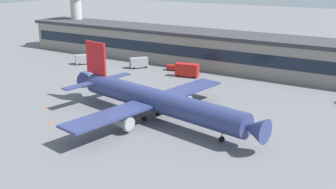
{
  "coord_description": "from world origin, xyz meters",
  "views": [
    {
      "loc": [
        59.01,
        -71.57,
        31.6
      ],
      "look_at": [
        14.71,
        0.3,
        5.0
      ],
      "focal_mm": 42.05,
      "sensor_mm": 36.0,
      "label": 1
    }
  ],
  "objects_px": {
    "traffic_cone_0": "(46,107)",
    "traffic_cone_1": "(50,123)",
    "control_tower": "(76,5)",
    "fuel_truck": "(87,59)",
    "baggage_tug": "(172,67)",
    "catering_truck": "(187,70)",
    "stair_truck": "(139,62)",
    "airliner": "(155,100)"
  },
  "relations": [
    {
      "from": "control_tower",
      "to": "catering_truck",
      "type": "height_order",
      "value": "control_tower"
    },
    {
      "from": "stair_truck",
      "to": "traffic_cone_1",
      "type": "height_order",
      "value": "stair_truck"
    },
    {
      "from": "airliner",
      "to": "stair_truck",
      "type": "bearing_deg",
      "value": 129.8
    },
    {
      "from": "stair_truck",
      "to": "baggage_tug",
      "type": "height_order",
      "value": "stair_truck"
    },
    {
      "from": "airliner",
      "to": "traffic_cone_1",
      "type": "xyz_separation_m",
      "value": [
        -18.02,
        -14.22,
        -4.26
      ]
    },
    {
      "from": "catering_truck",
      "to": "traffic_cone_1",
      "type": "relative_size",
      "value": 12.68
    },
    {
      "from": "airliner",
      "to": "baggage_tug",
      "type": "relative_size",
      "value": 13.36
    },
    {
      "from": "catering_truck",
      "to": "stair_truck",
      "type": "distance_m",
      "value": 19.8
    },
    {
      "from": "control_tower",
      "to": "stair_truck",
      "type": "xyz_separation_m",
      "value": [
        46.82,
        -19.4,
        -15.8
      ]
    },
    {
      "from": "baggage_tug",
      "to": "traffic_cone_0",
      "type": "relative_size",
      "value": 6.56
    },
    {
      "from": "traffic_cone_1",
      "to": "control_tower",
      "type": "bearing_deg",
      "value": 130.17
    },
    {
      "from": "fuel_truck",
      "to": "catering_truck",
      "type": "bearing_deg",
      "value": 4.3
    },
    {
      "from": "fuel_truck",
      "to": "baggage_tug",
      "type": "bearing_deg",
      "value": 13.68
    },
    {
      "from": "airliner",
      "to": "control_tower",
      "type": "xyz_separation_m",
      "value": [
        -78.48,
        57.41,
        13.22
      ]
    },
    {
      "from": "airliner",
      "to": "traffic_cone_1",
      "type": "bearing_deg",
      "value": -141.72
    },
    {
      "from": "control_tower",
      "to": "traffic_cone_0",
      "type": "xyz_separation_m",
      "value": [
        52.02,
        -65.04,
        -17.48
      ]
    },
    {
      "from": "catering_truck",
      "to": "control_tower",
      "type": "bearing_deg",
      "value": 162.33
    },
    {
      "from": "fuel_truck",
      "to": "traffic_cone_1",
      "type": "distance_m",
      "value": 57.88
    },
    {
      "from": "stair_truck",
      "to": "traffic_cone_0",
      "type": "distance_m",
      "value": 45.96
    },
    {
      "from": "airliner",
      "to": "traffic_cone_1",
      "type": "height_order",
      "value": "airliner"
    },
    {
      "from": "airliner",
      "to": "traffic_cone_1",
      "type": "relative_size",
      "value": 88.13
    },
    {
      "from": "control_tower",
      "to": "catering_truck",
      "type": "distance_m",
      "value": 71.53
    },
    {
      "from": "control_tower",
      "to": "fuel_truck",
      "type": "distance_m",
      "value": 39.84
    },
    {
      "from": "catering_truck",
      "to": "stair_truck",
      "type": "height_order",
      "value": "catering_truck"
    },
    {
      "from": "airliner",
      "to": "stair_truck",
      "type": "xyz_separation_m",
      "value": [
        -31.67,
        38.01,
        -2.58
      ]
    },
    {
      "from": "control_tower",
      "to": "fuel_truck",
      "type": "xyz_separation_m",
      "value": [
        27.41,
        -24.15,
        -15.9
      ]
    },
    {
      "from": "catering_truck",
      "to": "traffic_cone_1",
      "type": "xyz_separation_m",
      "value": [
        -6.07,
        -50.43,
        -1.99
      ]
    },
    {
      "from": "control_tower",
      "to": "stair_truck",
      "type": "distance_m",
      "value": 53.09
    },
    {
      "from": "traffic_cone_1",
      "to": "fuel_truck",
      "type": "bearing_deg",
      "value": 124.84
    },
    {
      "from": "airliner",
      "to": "catering_truck",
      "type": "relative_size",
      "value": 6.95
    },
    {
      "from": "traffic_cone_0",
      "to": "traffic_cone_1",
      "type": "distance_m",
      "value": 10.71
    },
    {
      "from": "traffic_cone_0",
      "to": "traffic_cone_1",
      "type": "xyz_separation_m",
      "value": [
        8.44,
        -6.6,
        -0.0
      ]
    },
    {
      "from": "control_tower",
      "to": "catering_truck",
      "type": "xyz_separation_m",
      "value": [
        66.54,
        -21.2,
        -15.49
      ]
    },
    {
      "from": "traffic_cone_0",
      "to": "traffic_cone_1",
      "type": "relative_size",
      "value": 1.01
    },
    {
      "from": "catering_truck",
      "to": "fuel_truck",
      "type": "xyz_separation_m",
      "value": [
        -39.13,
        -2.94,
        -0.41
      ]
    },
    {
      "from": "control_tower",
      "to": "baggage_tug",
      "type": "relative_size",
      "value": 7.19
    },
    {
      "from": "fuel_truck",
      "to": "traffic_cone_0",
      "type": "xyz_separation_m",
      "value": [
        24.61,
        -40.89,
        -1.58
      ]
    },
    {
      "from": "catering_truck",
      "to": "baggage_tug",
      "type": "relative_size",
      "value": 1.92
    },
    {
      "from": "fuel_truck",
      "to": "stair_truck",
      "type": "relative_size",
      "value": 1.33
    },
    {
      "from": "catering_truck",
      "to": "baggage_tug",
      "type": "height_order",
      "value": "catering_truck"
    },
    {
      "from": "traffic_cone_0",
      "to": "airliner",
      "type": "bearing_deg",
      "value": 16.07
    },
    {
      "from": "fuel_truck",
      "to": "baggage_tug",
      "type": "xyz_separation_m",
      "value": [
        30.81,
        7.5,
        -0.8
      ]
    }
  ]
}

